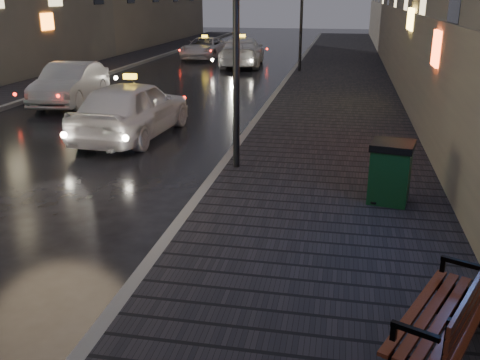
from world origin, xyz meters
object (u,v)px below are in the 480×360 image
Objects in this scene: lamp_near at (236,9)px; car_left_mid at (70,83)px; lamp_far at (302,0)px; trash_bin at (390,172)px; taxi_near at (132,109)px; taxi_far at (205,48)px; bench at (451,317)px; taxi_mid at (242,52)px.

car_left_mid is at bearing 137.97° from lamp_near.
trash_bin is at bearing -79.78° from lamp_far.
taxi_near reaches higher than car_left_mid.
taxi_far is at bearing 78.62° from car_left_mid.
taxi_near is at bearing -104.33° from lamp_far.
lamp_near is at bearing 144.15° from bench.
lamp_far is 22.51m from bench.
lamp_near is 1.00× the size of lamp_far.
taxi_far is at bearing -52.84° from taxi_mid.
taxi_far is (-6.36, 21.73, -2.85)m from lamp_near.
lamp_near is 1.15× the size of taxi_far.
lamp_near is 1.20× the size of car_left_mid.
car_left_mid is (-4.05, 4.18, -0.08)m from taxi_near.
lamp_near is 0.98× the size of taxi_mid.
lamp_far reaches higher than car_left_mid.
taxi_far is at bearing -78.07° from taxi_near.
lamp_near and lamp_far have the same top height.
bench is (3.46, -22.06, -2.85)m from lamp_far.
bench is at bearing 131.91° from taxi_near.
bench is at bearing 100.32° from taxi_mid.
taxi_mid is (-6.86, 24.55, 0.14)m from bench.
bench is (3.46, -6.06, -2.85)m from lamp_near.
taxi_mid is at bearing 63.73° from car_left_mid.
lamp_near is 18.99m from taxi_mid.
taxi_near is at bearing -77.12° from taxi_far.
lamp_far is 2.61× the size of bench.
taxi_far is (-6.36, 5.73, -2.85)m from lamp_far.
lamp_far is at bearing -37.81° from taxi_far.
bench is at bearing -56.59° from car_left_mid.
lamp_near reaches higher than car_left_mid.
lamp_near reaches higher than bench.
lamp_near reaches higher than taxi_mid.
trash_bin is (-0.30, 4.53, 0.08)m from bench.
taxi_near is (-3.43, 2.56, -2.68)m from lamp_near.
trash_bin is at bearing 102.85° from taxi_mid.
trash_bin is (3.16, -1.53, -2.77)m from lamp_near.
taxi_near is at bearing -53.06° from car_left_mid.
taxi_near is 1.08× the size of car_left_mid.
car_left_mid is (-7.48, -9.26, -2.77)m from lamp_far.
trash_bin is 7.76m from taxi_near.
taxi_near is (-6.89, 8.62, 0.16)m from bench.
car_left_mid reaches higher than taxi_far.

